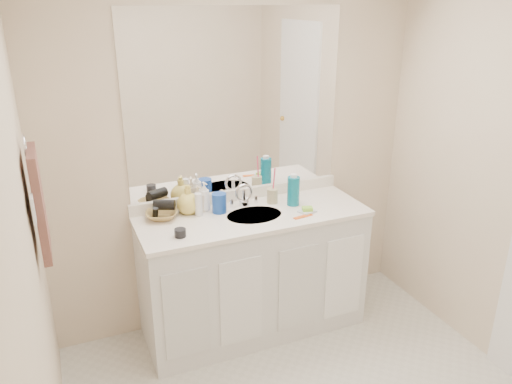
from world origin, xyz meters
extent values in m
cube|color=beige|center=(0.00, 1.30, 1.20)|extent=(2.60, 0.02, 2.40)
cube|color=beige|center=(-1.30, 0.00, 1.20)|extent=(0.02, 2.60, 2.40)
cube|color=silver|center=(0.00, 1.02, 0.42)|extent=(1.50, 0.55, 0.85)
cube|color=white|center=(0.00, 1.02, 0.86)|extent=(1.52, 0.57, 0.03)
cube|color=white|center=(0.00, 1.29, 0.92)|extent=(1.52, 0.03, 0.08)
cylinder|color=beige|center=(0.00, 1.00, 0.87)|extent=(0.37, 0.37, 0.02)
cylinder|color=silver|center=(0.00, 1.18, 0.94)|extent=(0.02, 0.02, 0.11)
cube|color=white|center=(0.00, 1.29, 1.56)|extent=(1.48, 0.01, 1.20)
cylinder|color=#1742A2|center=(-0.19, 1.14, 0.95)|extent=(0.13, 0.13, 0.13)
cylinder|color=tan|center=(0.20, 1.15, 0.93)|extent=(0.09, 0.09, 0.10)
cylinder|color=#F44068|center=(0.21, 1.15, 1.03)|extent=(0.01, 0.04, 0.20)
cylinder|color=#0A6B81|center=(0.31, 1.06, 0.98)|extent=(0.09, 0.09, 0.20)
cube|color=silver|center=(0.34, 0.91, 0.89)|extent=(0.13, 0.11, 0.01)
cube|color=#96E437|center=(0.34, 0.91, 0.90)|extent=(0.08, 0.07, 0.02)
cube|color=#F15B19|center=(0.28, 0.85, 0.88)|extent=(0.14, 0.05, 0.01)
cylinder|color=black|center=(-0.53, 0.88, 0.90)|extent=(0.08, 0.08, 0.05)
cylinder|color=white|center=(-0.33, 1.14, 0.96)|extent=(0.05, 0.05, 0.15)
imported|color=white|center=(-0.27, 1.20, 0.98)|extent=(0.09, 0.09, 0.20)
imported|color=beige|center=(-0.31, 1.20, 0.97)|extent=(0.10, 0.10, 0.18)
imported|color=#E6CE59|center=(-0.39, 1.20, 0.98)|extent=(0.20, 0.20, 0.19)
imported|color=olive|center=(-0.57, 1.19, 0.90)|extent=(0.25, 0.25, 0.05)
cylinder|color=black|center=(-0.55, 1.19, 0.97)|extent=(0.15, 0.12, 0.07)
torus|color=silver|center=(-1.27, 0.77, 1.55)|extent=(0.01, 0.11, 0.11)
cube|color=#4F302A|center=(-1.25, 0.77, 1.25)|extent=(0.04, 0.32, 0.55)
cube|color=white|center=(-1.27, 0.57, 1.30)|extent=(0.01, 0.08, 0.13)
camera|label=1|loc=(-1.15, -1.74, 2.19)|focal=35.00mm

